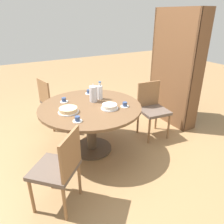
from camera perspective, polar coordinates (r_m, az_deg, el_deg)
ground_plane at (r=3.36m, az=-5.22°, el=-9.58°), size 14.00×14.00×0.00m
dining_table at (r=3.08m, az=-5.63°, el=-0.70°), size 1.41×1.41×0.71m
chair_a at (r=3.58m, az=10.44°, el=1.14°), size 0.47×0.47×0.88m
chair_b at (r=3.94m, az=-15.23°, el=2.85°), size 0.49×0.49×0.88m
chair_c at (r=2.29m, az=-13.59°, el=-13.90°), size 0.59×0.59×0.88m
bookshelf at (r=4.04m, az=16.00°, el=10.48°), size 0.99×0.28×1.96m
coffee_pot at (r=3.13m, az=-4.88°, el=4.88°), size 0.12×0.12×0.27m
water_bottle at (r=3.22m, az=-3.16°, el=5.24°), size 0.08×0.08×0.27m
cake_main at (r=2.86m, az=-11.36°, el=0.49°), size 0.27×0.27×0.06m
cake_second at (r=2.91m, az=-0.64°, el=1.42°), size 0.23×0.23×0.06m
cup_a at (r=3.20m, az=-12.44°, el=3.00°), size 0.11×0.11×0.07m
cup_b at (r=2.98m, az=3.36°, el=1.88°), size 0.11×0.11×0.07m
cup_c at (r=2.60m, az=-9.01°, el=-1.92°), size 0.11×0.11×0.07m
cup_d at (r=3.48m, az=-6.10°, el=5.19°), size 0.11×0.11×0.07m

